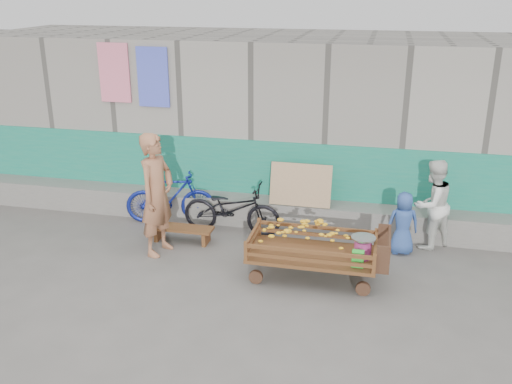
% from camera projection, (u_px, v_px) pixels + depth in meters
% --- Properties ---
extents(ground, '(80.00, 80.00, 0.00)m').
position_uv_depth(ground, '(251.00, 294.00, 7.57)').
color(ground, '#57544F').
rests_on(ground, ground).
extents(building_wall, '(12.00, 3.50, 3.00)m').
position_uv_depth(building_wall, '(300.00, 119.00, 10.77)').
color(building_wall, gray).
rests_on(building_wall, ground).
extents(banana_cart, '(1.91, 0.87, 0.81)m').
position_uv_depth(banana_cart, '(310.00, 242.00, 7.80)').
color(banana_cart, brown).
rests_on(banana_cart, ground).
extents(bench, '(1.00, 0.30, 0.25)m').
position_uv_depth(bench, '(182.00, 231.00, 9.06)').
color(bench, brown).
rests_on(bench, ground).
extents(vendor_man, '(0.59, 0.76, 1.87)m').
position_uv_depth(vendor_man, '(157.00, 195.00, 8.45)').
color(vendor_man, '#9F6545').
rests_on(vendor_man, ground).
extents(woman, '(0.87, 0.86, 1.41)m').
position_uv_depth(woman, '(432.00, 204.00, 8.71)').
color(woman, silver).
rests_on(woman, ground).
extents(child, '(0.53, 0.41, 0.98)m').
position_uv_depth(child, '(403.00, 223.00, 8.57)').
color(child, '#2F4E95').
rests_on(child, ground).
extents(bicycle_dark, '(1.64, 0.60, 0.86)m').
position_uv_depth(bicycle_dark, '(232.00, 209.00, 9.28)').
color(bicycle_dark, black).
rests_on(bicycle_dark, ground).
extents(bicycle_blue, '(1.58, 0.78, 0.92)m').
position_uv_depth(bicycle_blue, '(171.00, 197.00, 9.68)').
color(bicycle_blue, navy).
rests_on(bicycle_blue, ground).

